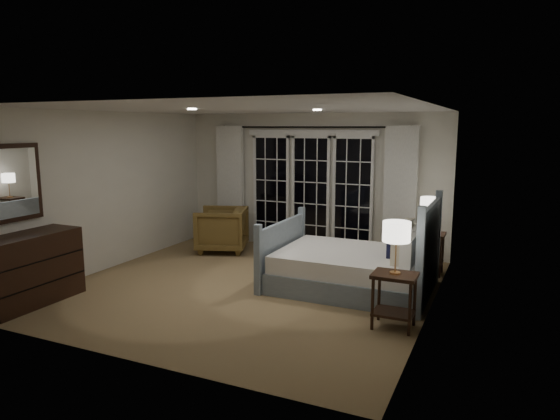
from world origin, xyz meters
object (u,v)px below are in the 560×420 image
at_px(armchair, 222,229).
at_px(lamp_right, 430,205).
at_px(bed, 355,267).
at_px(nightstand_right, 428,247).
at_px(nightstand_left, 394,292).
at_px(lamp_left, 397,232).
at_px(dresser, 30,269).

bearing_deg(armchair, lamp_right, 71.02).
bearing_deg(bed, lamp_right, 55.58).
relative_size(bed, nightstand_right, 3.35).
bearing_deg(nightstand_left, bed, 124.28).
bearing_deg(armchair, bed, 48.45).
xyz_separation_m(bed, lamp_left, (0.78, -1.15, 0.79)).
height_order(bed, dresser, bed).
height_order(nightstand_right, armchair, armchair).
bearing_deg(armchair, lamp_left, 37.81).
height_order(bed, armchair, bed).
bearing_deg(dresser, lamp_left, 14.46).
relative_size(nightstand_left, lamp_right, 1.15).
xyz_separation_m(armchair, dresser, (-0.82, -3.39, 0.05)).
relative_size(lamp_left, dresser, 0.46).
xyz_separation_m(bed, armchair, (-2.83, 1.10, 0.08)).
distance_m(nightstand_right, armchair, 3.64).
bearing_deg(lamp_right, nightstand_left, -90.76).
bearing_deg(nightstand_right, bed, -124.42).
xyz_separation_m(lamp_right, dresser, (-4.46, -3.47, -0.63)).
xyz_separation_m(nightstand_left, lamp_left, (-0.00, 0.00, 0.69)).
bearing_deg(bed, lamp_left, -55.72).
xyz_separation_m(nightstand_left, lamp_right, (0.03, 2.33, 0.67)).
relative_size(bed, lamp_left, 3.66).
relative_size(lamp_right, dresser, 0.43).
relative_size(nightstand_left, armchair, 0.72).
distance_m(bed, nightstand_left, 1.39).
xyz_separation_m(nightstand_left, armchair, (-3.61, 2.25, -0.01)).
xyz_separation_m(nightstand_right, armchair, (-3.64, -0.08, -0.02)).
distance_m(bed, dresser, 4.31).
xyz_separation_m(bed, nightstand_right, (0.81, 1.18, 0.11)).
bearing_deg(lamp_left, lamp_right, 89.24).
xyz_separation_m(nightstand_right, lamp_right, (0.00, 0.00, 0.66)).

